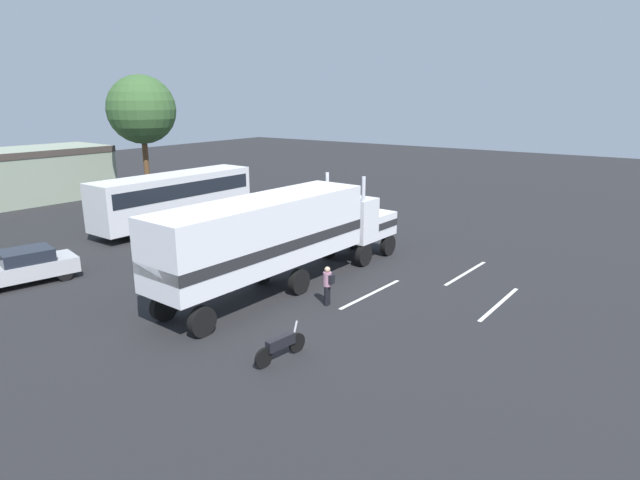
# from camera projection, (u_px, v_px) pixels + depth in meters

# --- Properties ---
(ground_plane) EXTENTS (120.00, 120.00, 0.00)m
(ground_plane) POSITION_uv_depth(u_px,v_px,m) (357.00, 255.00, 28.14)
(ground_plane) COLOR #232326
(lane_stripe_near) EXTENTS (4.40, 0.50, 0.01)m
(lane_stripe_near) POSITION_uv_depth(u_px,v_px,m) (371.00, 294.00, 22.57)
(lane_stripe_near) COLOR silver
(lane_stripe_near) RESTS_ON ground_plane
(lane_stripe_mid) EXTENTS (4.40, 0.46, 0.01)m
(lane_stripe_mid) POSITION_uv_depth(u_px,v_px,m) (466.00, 273.00, 25.23)
(lane_stripe_mid) COLOR silver
(lane_stripe_mid) RESTS_ON ground_plane
(lane_stripe_far) EXTENTS (4.40, 0.33, 0.01)m
(lane_stripe_far) POSITION_uv_depth(u_px,v_px,m) (499.00, 304.00, 21.49)
(lane_stripe_far) COLOR silver
(lane_stripe_far) RESTS_ON ground_plane
(semi_truck) EXTENTS (14.29, 3.37, 4.50)m
(semi_truck) POSITION_uv_depth(u_px,v_px,m) (281.00, 232.00, 22.68)
(semi_truck) COLOR white
(semi_truck) RESTS_ON ground_plane
(person_bystander) EXTENTS (0.34, 0.46, 1.63)m
(person_bystander) POSITION_uv_depth(u_px,v_px,m) (328.00, 284.00, 21.15)
(person_bystander) COLOR black
(person_bystander) RESTS_ON ground_plane
(parked_bus) EXTENTS (11.08, 2.94, 3.40)m
(parked_bus) POSITION_uv_depth(u_px,v_px,m) (175.00, 195.00, 33.73)
(parked_bus) COLOR silver
(parked_bus) RESTS_ON ground_plane
(parked_car) EXTENTS (4.70, 2.78, 1.57)m
(parked_car) POSITION_uv_depth(u_px,v_px,m) (24.00, 266.00, 23.64)
(parked_car) COLOR #B7B7BC
(parked_car) RESTS_ON ground_plane
(motorcycle) EXTENTS (2.10, 0.40, 1.12)m
(motorcycle) POSITION_uv_depth(u_px,v_px,m) (281.00, 346.00, 16.84)
(motorcycle) COLOR black
(motorcycle) RESTS_ON ground_plane
(tree_center) EXTENTS (5.27, 5.27, 9.81)m
(tree_center) POSITION_uv_depth(u_px,v_px,m) (142.00, 110.00, 40.94)
(tree_center) COLOR brown
(tree_center) RESTS_ON ground_plane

